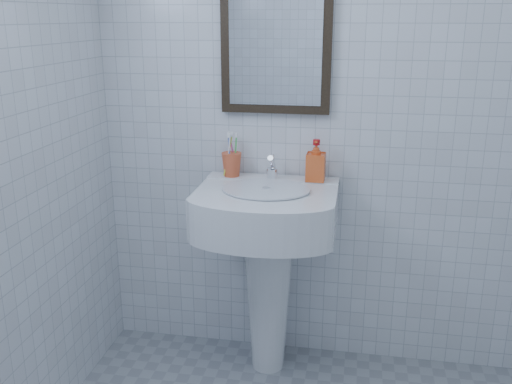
# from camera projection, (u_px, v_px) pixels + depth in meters

# --- Properties ---
(wall_back) EXTENTS (2.20, 0.02, 2.50)m
(wall_back) POSITION_uv_depth(u_px,v_px,m) (331.00, 112.00, 2.61)
(wall_back) COLOR silver
(wall_back) RESTS_ON ground
(washbasin) EXTENTS (0.62, 0.45, 0.95)m
(washbasin) POSITION_uv_depth(u_px,v_px,m) (268.00, 249.00, 2.64)
(washbasin) COLOR white
(washbasin) RESTS_ON ground
(faucet) EXTENTS (0.05, 0.11, 0.13)m
(faucet) POSITION_uv_depth(u_px,v_px,m) (272.00, 169.00, 2.64)
(faucet) COLOR silver
(faucet) RESTS_ON washbasin
(toothbrush_cup) EXTENTS (0.12, 0.12, 0.11)m
(toothbrush_cup) POSITION_uv_depth(u_px,v_px,m) (232.00, 164.00, 2.69)
(toothbrush_cup) COLOR #CE522D
(toothbrush_cup) RESTS_ON washbasin
(soap_dispenser) EXTENTS (0.09, 0.09, 0.19)m
(soap_dispenser) POSITION_uv_depth(u_px,v_px,m) (316.00, 160.00, 2.60)
(soap_dispenser) COLOR red
(soap_dispenser) RESTS_ON washbasin
(wall_mirror) EXTENTS (0.50, 0.04, 0.62)m
(wall_mirror) POSITION_uv_depth(u_px,v_px,m) (276.00, 44.00, 2.55)
(wall_mirror) COLOR black
(wall_mirror) RESTS_ON wall_back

